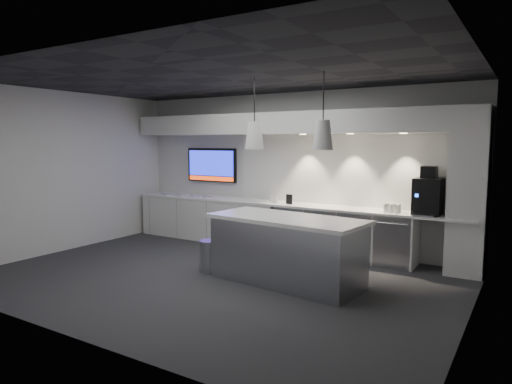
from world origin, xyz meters
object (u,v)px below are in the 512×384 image
Objects in this scene: wall_tv at (212,165)px; island at (286,250)px; coffee_machine at (428,195)px; bin at (211,256)px.

island is (2.93, -2.08, -1.07)m from wall_tv.
wall_tv is 3.75m from island.
island is 3.10× the size of coffee_machine.
coffee_machine is at bearing 33.79° from bin.
wall_tv reaches higher than bin.
bin is (1.62, -2.18, -1.31)m from wall_tv.
bin is at bearing -146.24° from coffee_machine.
coffee_machine is (1.59, 1.84, 0.73)m from island.
wall_tv is 4.54m from coffee_machine.
bin is at bearing -169.39° from island.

